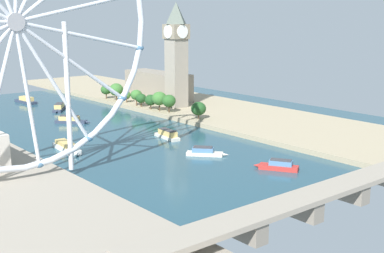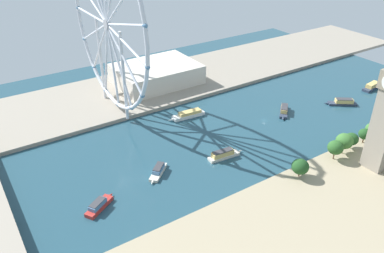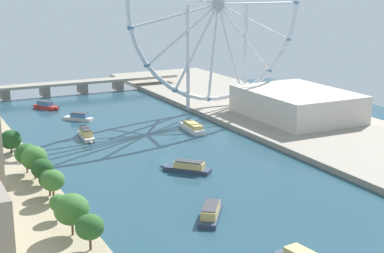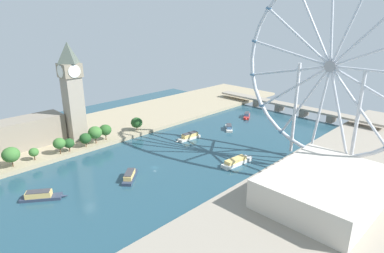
# 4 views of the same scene
# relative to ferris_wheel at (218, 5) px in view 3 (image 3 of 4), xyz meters

# --- Properties ---
(ground_plane) EXTENTS (380.01, 380.01, 0.00)m
(ground_plane) POSITION_rel_ferris_wheel_xyz_m (-79.58, -90.85, -71.22)
(ground_plane) COLOR #234756
(riverbank_right) EXTENTS (90.00, 520.00, 3.00)m
(riverbank_right) POSITION_rel_ferris_wheel_xyz_m (25.42, -90.85, -69.72)
(riverbank_right) COLOR gray
(riverbank_right) RESTS_ON ground_plane
(tree_row_embankment) EXTENTS (13.53, 131.68, 14.63)m
(tree_row_embankment) POSITION_rel_ferris_wheel_xyz_m (-146.55, -119.01, -59.92)
(tree_row_embankment) COLOR #513823
(tree_row_embankment) RESTS_ON riverbank_left
(ferris_wheel) EXTENTS (131.40, 3.20, 133.95)m
(ferris_wheel) POSITION_rel_ferris_wheel_xyz_m (0.00, 0.00, 0.00)
(ferris_wheel) COLOR silver
(ferris_wheel) RESTS_ON riverbank_right
(riverside_hall) EXTENTS (55.12, 73.95, 17.10)m
(riverside_hall) POSITION_rel_ferris_wheel_xyz_m (27.69, -53.45, -59.68)
(riverside_hall) COLOR beige
(riverside_hall) RESTS_ON riverbank_right
(river_bridge) EXTENTS (192.01, 13.35, 9.45)m
(river_bridge) POSITION_rel_ferris_wheel_xyz_m (-79.58, 105.46, -64.17)
(river_bridge) COLOR gray
(river_bridge) RESTS_ON ground_plane
(tour_boat_0) EXTENTS (9.02, 31.68, 4.92)m
(tour_boat_0) POSITION_rel_ferris_wheel_xyz_m (-41.50, -43.93, -69.13)
(tour_boat_0) COLOR white
(tour_boat_0) RESTS_ON ground_plane
(tour_boat_2) EXTENTS (20.35, 21.66, 5.53)m
(tour_boat_2) POSITION_rel_ferris_wheel_xyz_m (-78.68, -113.09, -68.96)
(tour_boat_2) COLOR #2D384C
(tour_boat_2) RESTS_ON ground_plane
(tour_boat_3) EXTENTS (7.68, 26.48, 5.77)m
(tour_boat_3) POSITION_rel_ferris_wheel_xyz_m (-103.13, -32.70, -68.79)
(tour_boat_3) COLOR beige
(tour_boat_3) RESTS_ON ground_plane
(tour_boat_4) EXTENTS (15.12, 21.20, 5.35)m
(tour_boat_4) POSITION_rel_ferris_wheel_xyz_m (-105.00, 56.29, -69.08)
(tour_boat_4) COLOR #B22D28
(tour_boat_4) RESTS_ON ground_plane
(tour_boat_5) EXTENTS (19.41, 24.61, 5.46)m
(tour_boat_5) POSITION_rel_ferris_wheel_xyz_m (-95.03, -165.86, -68.97)
(tour_boat_5) COLOR #2D384C
(tour_boat_5) RESTS_ON ground_plane
(tour_boat_6) EXTENTS (18.16, 19.57, 4.97)m
(tour_boat_6) POSITION_rel_ferris_wheel_xyz_m (-94.56, 12.83, -69.25)
(tour_boat_6) COLOR beige
(tour_boat_6) RESTS_ON ground_plane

